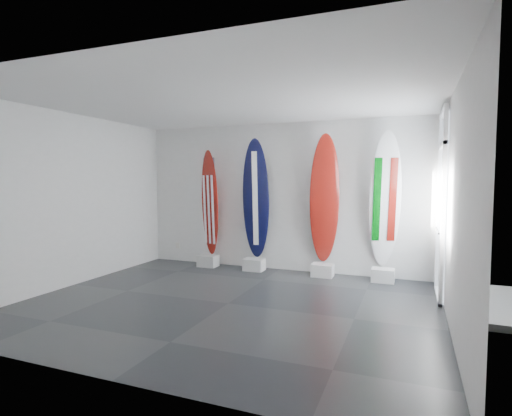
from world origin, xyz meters
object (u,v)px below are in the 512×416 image
at_px(surfboard_navy, 256,199).
at_px(surfboard_usa, 210,203).
at_px(surfboard_swiss, 324,199).
at_px(surfboard_italy, 385,200).

bearing_deg(surfboard_navy, surfboard_usa, 172.96).
xyz_separation_m(surfboard_usa, surfboard_navy, (1.06, 0.00, 0.10)).
bearing_deg(surfboard_usa, surfboard_swiss, 20.23).
distance_m(surfboard_navy, surfboard_swiss, 1.41).
bearing_deg(surfboard_italy, surfboard_swiss, 167.76).
xyz_separation_m(surfboard_navy, surfboard_italy, (2.52, 0.00, 0.02)).
relative_size(surfboard_navy, surfboard_italy, 0.98).
height_order(surfboard_navy, surfboard_italy, surfboard_italy).
relative_size(surfboard_swiss, surfboard_italy, 1.00).
height_order(surfboard_swiss, surfboard_italy, surfboard_italy).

